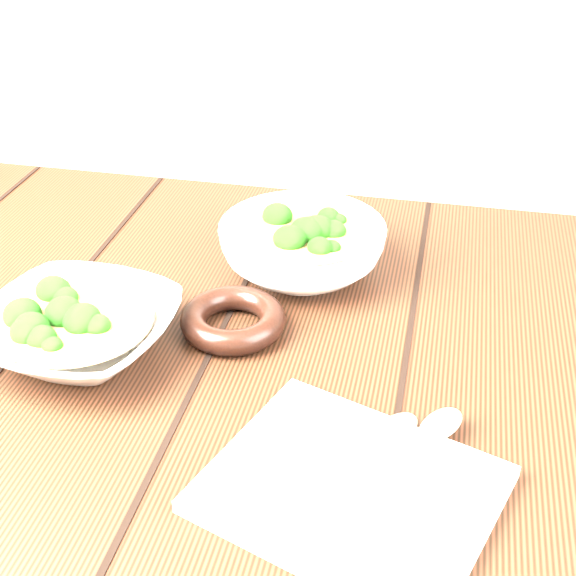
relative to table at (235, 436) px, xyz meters
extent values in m
cube|color=black|center=(0.00, 0.00, 0.10)|extent=(1.20, 0.80, 0.04)
imported|color=silver|center=(-0.15, -0.03, 0.14)|extent=(0.22, 0.22, 0.05)
cylinder|color=olive|center=(-0.15, -0.03, 0.16)|extent=(0.16, 0.16, 0.00)
ellipsoid|color=#1F6717|center=(-0.14, -0.03, 0.16)|extent=(0.03, 0.03, 0.02)
ellipsoid|color=#1F6717|center=(-0.14, 0.00, 0.16)|extent=(0.03, 0.03, 0.02)
ellipsoid|color=#1F6717|center=(-0.18, 0.01, 0.16)|extent=(0.03, 0.03, 0.02)
ellipsoid|color=#1F6717|center=(-0.18, -0.03, 0.16)|extent=(0.03, 0.03, 0.02)
ellipsoid|color=#1F6717|center=(-0.18, -0.06, 0.16)|extent=(0.03, 0.03, 0.02)
ellipsoid|color=#1F6717|center=(-0.15, -0.08, 0.16)|extent=(0.03, 0.03, 0.02)
ellipsoid|color=#1F6717|center=(-0.13, -0.05, 0.16)|extent=(0.03, 0.03, 0.02)
imported|color=silver|center=(0.04, 0.17, 0.15)|extent=(0.25, 0.25, 0.06)
cylinder|color=olive|center=(0.04, 0.17, 0.17)|extent=(0.16, 0.16, 0.00)
ellipsoid|color=#1F6717|center=(0.06, 0.18, 0.18)|extent=(0.03, 0.03, 0.03)
ellipsoid|color=#1F6717|center=(0.05, 0.20, 0.18)|extent=(0.03, 0.03, 0.03)
ellipsoid|color=#1F6717|center=(0.02, 0.21, 0.18)|extent=(0.03, 0.03, 0.03)
ellipsoid|color=#1F6717|center=(0.02, 0.18, 0.18)|extent=(0.03, 0.03, 0.03)
ellipsoid|color=#1F6717|center=(0.01, 0.15, 0.18)|extent=(0.03, 0.03, 0.03)
ellipsoid|color=#1F6717|center=(0.04, 0.12, 0.18)|extent=(0.03, 0.03, 0.03)
ellipsoid|color=#1F6717|center=(0.06, 0.16, 0.18)|extent=(0.03, 0.03, 0.03)
torus|color=black|center=(-0.01, 0.04, 0.13)|extent=(0.14, 0.14, 0.03)
cube|color=#C0B2A0|center=(0.15, -0.17, 0.13)|extent=(0.28, 0.25, 0.01)
cylinder|color=#B2AC9D|center=(0.14, -0.18, 0.14)|extent=(0.08, 0.13, 0.01)
ellipsoid|color=#B2AC9D|center=(0.18, -0.10, 0.14)|extent=(0.05, 0.06, 0.01)
cylinder|color=#B2AC9D|center=(0.18, -0.16, 0.14)|extent=(0.08, 0.13, 0.01)
ellipsoid|color=#B2AC9D|center=(0.22, -0.09, 0.14)|extent=(0.05, 0.06, 0.01)
camera|label=1|loc=(0.20, -0.65, 0.62)|focal=50.00mm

